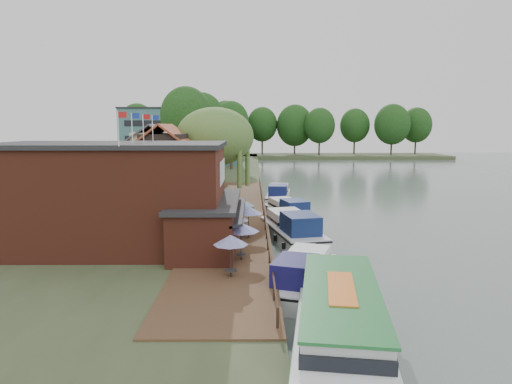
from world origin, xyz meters
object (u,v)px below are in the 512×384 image
object	(u,v)px
umbrella_0	(231,256)
umbrella_1	(241,241)
hotel_block	(182,136)
tour_boat	(341,328)
umbrella_3	(249,222)
cruiser_0	(303,270)
swan	(327,307)
cruiser_1	(292,226)
cruiser_2	(288,209)
cottage_c	(199,155)
cottage_b	(157,160)
willow	(215,154)
cruiser_3	(278,192)
umbrella_2	(231,229)
cottage_a	(167,167)
umbrella_4	(242,214)
pub	(140,196)

from	to	relation	value
umbrella_0	umbrella_1	size ratio (longest dim) A/B	1.00
hotel_block	tour_boat	world-z (taller)	hotel_block
umbrella_3	cruiser_0	xyz separation A→B (m)	(3.17, -7.97, -1.12)
umbrella_0	swan	size ratio (longest dim) A/B	5.40
cruiser_1	cruiser_2	xyz separation A→B (m)	(0.31, 8.60, -0.18)
hotel_block	umbrella_1	bearing A→B (deg)	-78.63
cottage_c	umbrella_1	distance (m)	38.09
swan	tour_boat	bearing A→B (deg)	-92.97
cottage_b	willow	world-z (taller)	willow
cruiser_2	umbrella_3	bearing A→B (deg)	-124.25
willow	umbrella_1	xyz separation A→B (m)	(3.45, -23.33, -3.93)
cruiser_3	umbrella_2	bearing A→B (deg)	-94.73
cottage_a	cruiser_3	world-z (taller)	cottage_a
cottage_b	willow	bearing A→B (deg)	-33.69
willow	umbrella_2	world-z (taller)	willow
umbrella_4	cruiser_3	distance (m)	19.99
hotel_block	cottage_a	xyz separation A→B (m)	(7.00, -56.00, -1.90)
pub	swan	world-z (taller)	pub
cottage_b	cruiser_0	xyz separation A→B (m)	(14.54, -30.59, -4.09)
umbrella_0	cruiser_2	bearing A→B (deg)	77.02
pub	umbrella_3	xyz separation A→B (m)	(7.37, 2.39, -2.36)
umbrella_1	cruiser_2	size ratio (longest dim) A/B	0.25
tour_boat	cottage_c	bearing A→B (deg)	111.57
cottage_b	cottage_c	distance (m)	9.85
cottage_a	umbrella_4	distance (m)	12.50
umbrella_2	cruiser_0	bearing A→B (deg)	-51.91
cottage_b	umbrella_2	size ratio (longest dim) A/B	3.99
willow	tour_boat	world-z (taller)	willow
umbrella_0	tour_boat	distance (m)	8.68
umbrella_1	hotel_block	bearing A→B (deg)	101.37
hotel_block	umbrella_1	xyz separation A→B (m)	(14.95, -74.33, -4.86)
umbrella_4	cruiser_3	bearing A→B (deg)	78.20
tour_boat	hotel_block	bearing A→B (deg)	111.15
cruiser_3	pub	bearing A→B (deg)	-107.56
cruiser_3	swan	xyz separation A→B (m)	(0.55, -33.94, -0.96)
umbrella_1	tour_boat	world-z (taller)	umbrella_1
willow	cruiser_3	bearing A→B (deg)	35.33
cottage_b	cruiser_1	bearing A→B (deg)	-52.65
umbrella_2	swan	xyz separation A→B (m)	(5.25, -8.66, -2.07)
umbrella_1	tour_boat	bearing A→B (deg)	-67.93
pub	swan	size ratio (longest dim) A/B	45.45
umbrella_1	cruiser_2	bearing A→B (deg)	76.21
umbrella_2	tour_boat	bearing A→B (deg)	-70.05
umbrella_3	cruiser_0	distance (m)	8.65
cottage_b	swan	size ratio (longest dim) A/B	21.82
hotel_block	swan	size ratio (longest dim) A/B	57.73
umbrella_0	umbrella_4	world-z (taller)	same
hotel_block	cruiser_2	size ratio (longest dim) A/B	2.66
pub	cruiser_3	size ratio (longest dim) A/B	2.05
umbrella_0	cruiser_2	xyz separation A→B (m)	(4.75, 20.60, -1.14)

